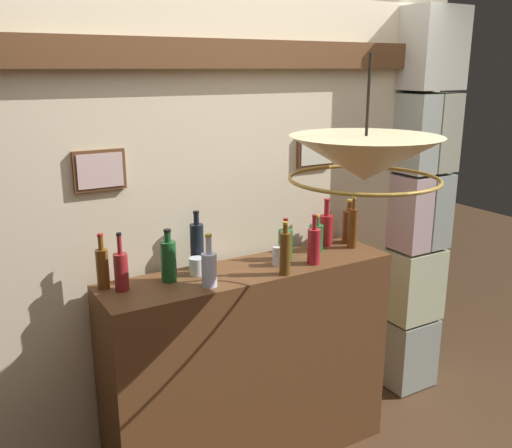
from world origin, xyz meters
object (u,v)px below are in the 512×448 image
at_px(liquor_bottle_vermouth, 285,252).
at_px(liquor_bottle_tequila, 326,228).
at_px(liquor_bottle_bourbon, 285,244).
at_px(liquor_bottle_port, 197,245).
at_px(glass_tumbler_rocks, 278,256).
at_px(liquor_bottle_gin, 353,228).
at_px(liquor_bottle_brandy, 316,237).
at_px(liquor_bottle_whiskey, 349,225).
at_px(liquor_bottle_rum, 314,245).
at_px(liquor_bottle_scotch, 121,271).
at_px(pendant_lamp, 365,160).
at_px(liquor_bottle_rye, 209,268).
at_px(glass_tumbler_highball, 197,266).
at_px(liquor_bottle_vodka, 169,260).
at_px(liquor_bottle_mezcal, 103,267).

xyz_separation_m(liquor_bottle_vermouth, liquor_bottle_tequila, (0.47, 0.29, -0.02)).
height_order(liquor_bottle_bourbon, liquor_bottle_tequila, liquor_bottle_tequila).
height_order(liquor_bottle_port, glass_tumbler_rocks, liquor_bottle_port).
bearing_deg(liquor_bottle_gin, liquor_bottle_brandy, 165.30).
distance_m(liquor_bottle_whiskey, glass_tumbler_rocks, 0.59).
distance_m(liquor_bottle_bourbon, liquor_bottle_rum, 0.16).
bearing_deg(liquor_bottle_scotch, pendant_lamp, -37.87).
bearing_deg(glass_tumbler_rocks, pendant_lamp, -85.52).
bearing_deg(pendant_lamp, liquor_bottle_tequila, 62.33).
bearing_deg(liquor_bottle_whiskey, pendant_lamp, -126.89).
xyz_separation_m(liquor_bottle_brandy, liquor_bottle_rum, (-0.14, -0.17, 0.02)).
bearing_deg(liquor_bottle_whiskey, liquor_bottle_rye, -168.49).
distance_m(liquor_bottle_bourbon, liquor_bottle_tequila, 0.36).
height_order(liquor_bottle_rye, glass_tumbler_highball, liquor_bottle_rye).
distance_m(liquor_bottle_vodka, liquor_bottle_mezcal, 0.31).
distance_m(liquor_bottle_port, liquor_bottle_brandy, 0.70).
height_order(liquor_bottle_scotch, liquor_bottle_brandy, liquor_bottle_scotch).
bearing_deg(liquor_bottle_rum, liquor_bottle_tequila, 42.08).
height_order(liquor_bottle_mezcal, pendant_lamp, pendant_lamp).
bearing_deg(liquor_bottle_brandy, pendant_lamp, -111.74).
xyz_separation_m(liquor_bottle_mezcal, glass_tumbler_rocks, (0.87, -0.15, -0.05)).
bearing_deg(liquor_bottle_brandy, liquor_bottle_rye, -166.84).
height_order(liquor_bottle_mezcal, liquor_bottle_whiskey, liquor_bottle_mezcal).
bearing_deg(liquor_bottle_vermouth, liquor_bottle_gin, 16.38).
bearing_deg(liquor_bottle_mezcal, glass_tumbler_highball, -7.05).
height_order(liquor_bottle_brandy, glass_tumbler_rocks, liquor_bottle_brandy).
bearing_deg(liquor_bottle_bourbon, liquor_bottle_mezcal, 174.90).
relative_size(liquor_bottle_tequila, glass_tumbler_highball, 3.14).
relative_size(liquor_bottle_port, liquor_bottle_mezcal, 1.14).
relative_size(liquor_bottle_bourbon, pendant_lamp, 0.36).
height_order(liquor_bottle_bourbon, glass_tumbler_rocks, liquor_bottle_bourbon).
relative_size(liquor_bottle_bourbon, glass_tumbler_highball, 2.62).
xyz_separation_m(liquor_bottle_whiskey, glass_tumbler_highball, (-0.99, -0.03, -0.06)).
bearing_deg(liquor_bottle_tequila, liquor_bottle_rye, -164.51).
bearing_deg(liquor_bottle_rum, liquor_bottle_whiskey, 26.30).
bearing_deg(liquor_bottle_port, liquor_bottle_vermouth, -42.13).
bearing_deg(liquor_bottle_rum, glass_tumbler_highball, 164.78).
bearing_deg(liquor_bottle_scotch, liquor_bottle_tequila, 3.73).
xyz_separation_m(liquor_bottle_scotch, glass_tumbler_rocks, (0.80, -0.08, -0.05)).
bearing_deg(liquor_bottle_whiskey, liquor_bottle_scotch, -178.10).
relative_size(liquor_bottle_port, liquor_bottle_vermouth, 1.12).
bearing_deg(glass_tumbler_highball, liquor_bottle_vermouth, -30.16).
height_order(liquor_bottle_brandy, liquor_bottle_vermouth, liquor_bottle_vermouth).
xyz_separation_m(liquor_bottle_vermouth, pendant_lamp, (0.09, -0.45, 0.51)).
distance_m(liquor_bottle_bourbon, liquor_bottle_gin, 0.44).
height_order(liquor_bottle_vermouth, liquor_bottle_gin, liquor_bottle_gin).
bearing_deg(glass_tumbler_highball, liquor_bottle_gin, -3.18).
relative_size(liquor_bottle_rye, liquor_bottle_gin, 0.86).
distance_m(liquor_bottle_scotch, liquor_bottle_vermouth, 0.79).
bearing_deg(glass_tumbler_highball, glass_tumbler_rocks, -12.51).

